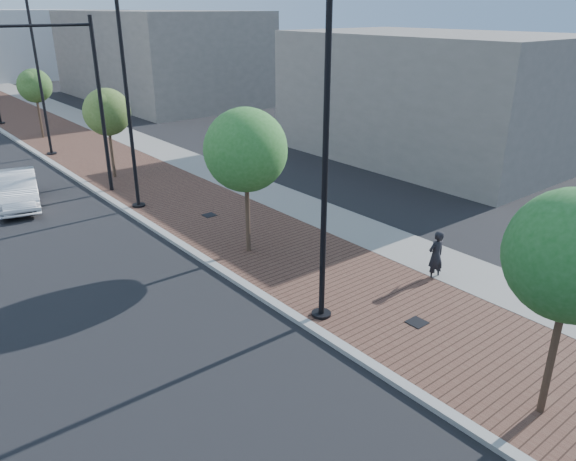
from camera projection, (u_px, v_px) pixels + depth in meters
sidewalk at (67, 132)px, 38.97m from camera, size 7.00×140.00×0.12m
concrete_strip at (104, 127)px, 40.54m from camera, size 2.40×140.00×0.13m
curb at (14, 139)px, 36.92m from camera, size 0.30×140.00×0.14m
white_sedan at (18, 189)px, 24.45m from camera, size 2.64×4.89×1.53m
pedestrian at (436, 256)px, 17.72m from camera, size 0.67×0.49×1.70m
streetlight_1 at (322, 174)px, 14.05m from camera, size 1.44×0.56×9.21m
streetlight_2 at (127, 98)px, 22.55m from camera, size 1.72×0.56×9.28m
streetlight_3 at (38, 82)px, 31.28m from camera, size 1.44×0.56×9.21m
traffic_mast at (79, 88)px, 24.12m from camera, size 5.09×0.20×8.00m
tree_0 at (573, 255)px, 10.63m from camera, size 2.66×2.66×5.19m
tree_1 at (246, 150)px, 18.53m from camera, size 2.86×2.86×5.26m
tree_2 at (108, 112)px, 27.29m from camera, size 2.38×2.34×4.63m
tree_3 at (35, 86)px, 35.88m from camera, size 2.24×2.17×4.62m
commercial_block_ne at (158, 56)px, 51.97m from camera, size 12.00×22.00×8.00m
commercial_block_e at (428, 96)px, 31.79m from camera, size 10.00×16.00×7.00m
utility_cover_1 at (417, 322)px, 15.32m from camera, size 0.50×0.50×0.02m
utility_cover_2 at (209, 215)px, 23.22m from camera, size 0.50×0.50×0.02m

